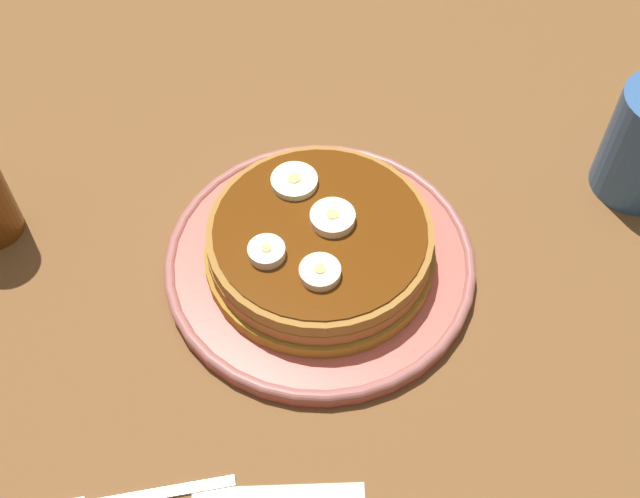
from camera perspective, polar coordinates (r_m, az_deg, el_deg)
name	(u,v)px	position (r cm, az deg, el deg)	size (l,w,h in cm)	color
ground_plane	(320,278)	(61.46, 0.00, -2.14)	(140.00, 140.00, 3.00)	brown
plate	(320,261)	(59.57, 0.00, -0.90)	(23.63, 23.63, 1.49)	#CC594C
pancake_stack	(318,243)	(57.80, -0.11, 0.45)	(17.37, 17.84, 3.69)	olive
banana_slice_0	(333,218)	(56.44, 0.92, 2.26)	(3.31, 3.31, 0.98)	#FCE4B6
banana_slice_1	(320,273)	(53.62, 0.00, -1.73)	(2.90, 2.90, 0.94)	#FDE4B6
banana_slice_2	(267,252)	(54.69, -3.91, -0.23)	(2.66, 2.66, 1.03)	#F5E5C4
banana_slice_3	(294,182)	(58.83, -1.88, 4.93)	(3.54, 3.54, 0.80)	#ECF4C3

